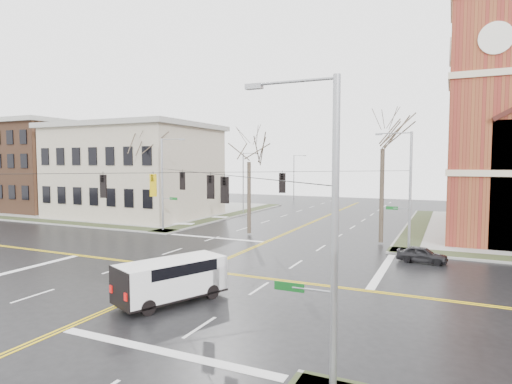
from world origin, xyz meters
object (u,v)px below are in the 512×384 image
at_px(signal_pole_nw, 164,181).
at_px(tree_ne, 383,142).
at_px(streetlight_north_a, 244,180).
at_px(parked_car_a, 422,255).
at_px(cargo_van, 175,277).
at_px(streetlight_north_b, 295,176).
at_px(tree_nw_near, 249,157).
at_px(signal_pole_ne, 408,187).
at_px(tree_nw_far, 149,151).
at_px(signal_pole_se, 328,232).

height_order(signal_pole_nw, tree_ne, tree_ne).
distance_m(streetlight_north_a, parked_car_a, 30.90).
bearing_deg(cargo_van, signal_pole_nw, 152.14).
height_order(signal_pole_nw, streetlight_north_b, signal_pole_nw).
relative_size(streetlight_north_b, tree_nw_near, 0.79).
height_order(signal_pole_ne, cargo_van, signal_pole_ne).
bearing_deg(streetlight_north_a, tree_nw_far, -106.37).
relative_size(streetlight_north_a, tree_nw_far, 0.72).
relative_size(signal_pole_se, tree_ne, 0.77).
bearing_deg(signal_pole_nw, tree_nw_near, 12.16).
relative_size(signal_pole_se, tree_nw_near, 0.89).
height_order(streetlight_north_b, tree_ne, tree_ne).
xyz_separation_m(streetlight_north_b, cargo_van, (12.75, -53.60, -3.25)).
xyz_separation_m(signal_pole_nw, cargo_van, (13.42, -17.10, -3.73)).
height_order(signal_pole_se, parked_car_a, signal_pole_se).
distance_m(signal_pole_se, parked_car_a, 20.10).
bearing_deg(signal_pole_nw, parked_car_a, -8.14).
bearing_deg(parked_car_a, streetlight_north_b, 36.30).
bearing_deg(parked_car_a, signal_pole_ne, 27.07).
relative_size(signal_pole_ne, tree_ne, 0.77).
distance_m(signal_pole_ne, signal_pole_nw, 22.64).
bearing_deg(tree_nw_near, cargo_van, -75.14).
relative_size(streetlight_north_b, tree_nw_far, 0.72).
distance_m(signal_pole_nw, streetlight_north_b, 36.51).
bearing_deg(cargo_van, streetlight_north_b, 127.41).
relative_size(signal_pole_ne, parked_car_a, 2.73).
height_order(signal_pole_ne, tree_nw_far, tree_nw_far).
xyz_separation_m(signal_pole_nw, signal_pole_se, (22.64, -23.00, 0.00)).
bearing_deg(tree_nw_far, streetlight_north_a, 73.63).
bearing_deg(parked_car_a, tree_nw_far, 84.36).
height_order(cargo_van, parked_car_a, cargo_van).
bearing_deg(tree_nw_near, signal_pole_nw, -167.84).
height_order(streetlight_north_b, tree_nw_near, tree_nw_near).
bearing_deg(tree_ne, signal_pole_se, -84.94).
relative_size(streetlight_north_b, cargo_van, 1.39).
bearing_deg(signal_pole_nw, streetlight_north_b, 88.95).
relative_size(cargo_van, tree_ne, 0.49).
relative_size(streetlight_north_b, parked_car_a, 2.43).
bearing_deg(signal_pole_ne, streetlight_north_a, 143.10).
bearing_deg(tree_nw_near, signal_pole_se, -60.14).
height_order(parked_car_a, tree_nw_far, tree_nw_far).
height_order(signal_pole_ne, parked_car_a, signal_pole_ne).
relative_size(tree_nw_far, tree_nw_near, 1.11).
relative_size(signal_pole_se, streetlight_north_b, 1.12).
relative_size(signal_pole_se, cargo_van, 1.56).
relative_size(parked_car_a, tree_nw_near, 0.33).
height_order(signal_pole_ne, streetlight_north_a, signal_pole_ne).
distance_m(parked_car_a, tree_nw_near, 17.75).
bearing_deg(cargo_van, tree_nw_near, 128.89).
distance_m(signal_pole_nw, parked_car_a, 24.60).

